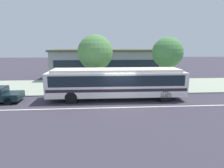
{
  "coord_description": "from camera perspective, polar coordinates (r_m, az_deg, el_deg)",
  "views": [
    {
      "loc": [
        -1.73,
        -14.89,
        4.7
      ],
      "look_at": [
        -0.52,
        1.85,
        1.3
      ],
      "focal_mm": 31.2,
      "sensor_mm": 36.0,
      "label": 1
    }
  ],
  "objects": [
    {
      "name": "bus_stop_sign",
      "position": [
        19.43,
        10.97,
        2.11
      ],
      "size": [
        0.11,
        0.44,
        2.32
      ],
      "color": "gray",
      "rests_on": "sidewalk_slab"
    },
    {
      "name": "lane_stripe_center",
      "position": [
        14.95,
        2.74,
        -6.87
      ],
      "size": [
        56.0,
        0.16,
        0.01
      ],
      "primitive_type": "cube",
      "color": "silver",
      "rests_on": "ground_plane"
    },
    {
      "name": "transit_bus",
      "position": [
        16.79,
        1.34,
        0.68
      ],
      "size": [
        11.76,
        2.67,
        2.68
      ],
      "color": "silver",
      "rests_on": "ground_plane"
    },
    {
      "name": "street_tree_near_stop",
      "position": [
        20.68,
        -4.94,
        9.18
      ],
      "size": [
        3.69,
        3.69,
        5.63
      ],
      "color": "brown",
      "rests_on": "sidewalk_slab"
    },
    {
      "name": "pedestrian_waiting_near_sign",
      "position": [
        20.77,
        9.66,
        1.26
      ],
      "size": [
        0.38,
        0.38,
        1.65
      ],
      "color": "#202B45",
      "rests_on": "sidewalk_slab"
    },
    {
      "name": "station_building",
      "position": [
        28.37,
        -1.7,
        6.04
      ],
      "size": [
        15.25,
        6.8,
        4.04
      ],
      "color": "gray",
      "rests_on": "ground_plane"
    },
    {
      "name": "pedestrian_walking_along_curb",
      "position": [
        20.01,
        -13.83,
        0.81
      ],
      "size": [
        0.4,
        0.4,
        1.71
      ],
      "color": "#3E2B3E",
      "rests_on": "sidewalk_slab"
    },
    {
      "name": "sidewalk_slab",
      "position": [
        22.33,
        0.4,
        -0.54
      ],
      "size": [
        60.0,
        8.0,
        0.12
      ],
      "primitive_type": "cube",
      "color": "#96A08C",
      "rests_on": "ground_plane"
    },
    {
      "name": "pedestrian_standing_by_tree",
      "position": [
        20.58,
        5.66,
        1.21
      ],
      "size": [
        0.44,
        0.44,
        1.62
      ],
      "color": "#755A51",
      "rests_on": "sidewalk_slab"
    },
    {
      "name": "ground_plane",
      "position": [
        15.71,
        2.39,
        -5.97
      ],
      "size": [
        120.0,
        120.0,
        0.0
      ],
      "primitive_type": "plane",
      "color": "#383440"
    },
    {
      "name": "street_tree_mid_block",
      "position": [
        22.34,
        15.98,
        8.81
      ],
      "size": [
        3.38,
        3.38,
        5.43
      ],
      "color": "brown",
      "rests_on": "sidewalk_slab"
    }
  ]
}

